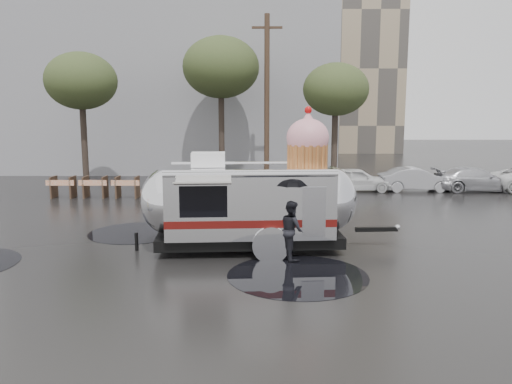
{
  "coord_description": "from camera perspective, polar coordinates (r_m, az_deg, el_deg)",
  "views": [
    {
      "loc": [
        2.05,
        -12.94,
        3.94
      ],
      "look_at": [
        1.98,
        1.21,
        1.68
      ],
      "focal_mm": 35.0,
      "sensor_mm": 36.0,
      "label": 1
    }
  ],
  "objects": [
    {
      "name": "tree_mid",
      "position": [
        28.12,
        -4.03,
        13.97
      ],
      "size": [
        4.2,
        4.2,
        8.03
      ],
      "color": "#382D26",
      "rests_on": "ground"
    },
    {
      "name": "ground",
      "position": [
        13.68,
        -8.43,
        -7.76
      ],
      "size": [
        120.0,
        120.0,
        0.0
      ],
      "primitive_type": "plane",
      "color": "black",
      "rests_on": "ground"
    },
    {
      "name": "barricade_row",
      "position": [
        24.37,
        -17.9,
        0.59
      ],
      "size": [
        4.3,
        0.8,
        1.0
      ],
      "color": "#473323",
      "rests_on": "ground"
    },
    {
      "name": "person_right",
      "position": [
        13.5,
        4.07,
        -4.34
      ],
      "size": [
        0.67,
        0.88,
        1.62
      ],
      "primitive_type": "imported",
      "rotation": [
        0.0,
        0.0,
        1.91
      ],
      "color": "black",
      "rests_on": "ground"
    },
    {
      "name": "tripod",
      "position": [
        13.88,
        1.32,
        -3.64
      ],
      "size": [
        0.61,
        0.58,
        1.5
      ],
      "rotation": [
        0.0,
        0.0,
        0.37
      ],
      "color": "black",
      "rests_on": "ground"
    },
    {
      "name": "parked_cars",
      "position": [
        26.96,
        21.43,
        1.6
      ],
      "size": [
        13.2,
        1.9,
        1.5
      ],
      "color": "silver",
      "rests_on": "ground"
    },
    {
      "name": "puddles",
      "position": [
        14.5,
        -13.01,
        -6.9
      ],
      "size": [
        12.42,
        7.63,
        0.01
      ],
      "color": "black",
      "rests_on": "ground"
    },
    {
      "name": "grey_building",
      "position": [
        37.52,
        -9.25,
        12.89
      ],
      "size": [
        22.0,
        12.0,
        13.0
      ],
      "primitive_type": "cube",
      "color": "gray",
      "rests_on": "ground"
    },
    {
      "name": "umbrella_black",
      "position": [
        13.29,
        4.12,
        0.24
      ],
      "size": [
        1.04,
        1.04,
        2.26
      ],
      "color": "black",
      "rests_on": "ground"
    },
    {
      "name": "tree_left",
      "position": [
        27.51,
        -19.36,
        11.81
      ],
      "size": [
        3.64,
        3.64,
        6.95
      ],
      "color": "#382D26",
      "rests_on": "ground"
    },
    {
      "name": "tree_right",
      "position": [
        26.26,
        9.1,
        11.41
      ],
      "size": [
        3.36,
        3.36,
        6.42
      ],
      "color": "#382D26",
      "rests_on": "ground"
    },
    {
      "name": "airstream_trailer",
      "position": [
        14.36,
        -0.41,
        -0.81
      ],
      "size": [
        7.79,
        3.27,
        4.2
      ],
      "rotation": [
        0.0,
        0.0,
        0.07
      ],
      "color": "silver",
      "rests_on": "ground"
    },
    {
      "name": "utility_pole",
      "position": [
        26.95,
        1.25,
        10.53
      ],
      "size": [
        1.6,
        0.28,
        9.0
      ],
      "color": "#473323",
      "rests_on": "ground"
    }
  ]
}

